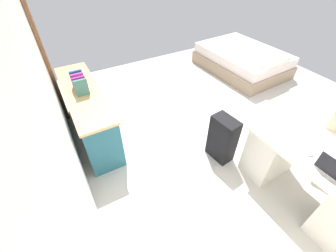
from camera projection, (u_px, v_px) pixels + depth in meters
The scene contains 11 objects.
ground_plane at pixel (227, 124), 3.76m from camera, with size 5.91×5.91×0.00m, color beige.
wall_back at pixel (46, 97), 1.98m from camera, with size 4.91×0.10×2.70m, color silver.
door_wooden at pixel (44, 53), 3.47m from camera, with size 0.88×0.05×2.04m, color brown.
desk at pixel (307, 177), 2.48m from camera, with size 1.45×0.68×0.74m.
credenza at pixel (89, 113), 3.33m from camera, with size 1.80×0.48×0.80m.
bed at pixel (242, 60), 5.05m from camera, with size 1.97×1.49×0.58m.
suitcase_black at pixel (222, 139), 3.00m from camera, with size 0.36×0.22×0.68m, color black.
laptop at pixel (335, 171), 2.05m from camera, with size 0.31×0.23×0.21m.
computer_mouse at pixel (311, 153), 2.26m from camera, with size 0.06×0.10×0.03m, color white.
book_row at pixel (79, 83), 3.01m from camera, with size 0.32×0.17×0.23m.
figurine_small at pixel (76, 78), 3.23m from camera, with size 0.08×0.08×0.11m, color red.
Camera 1 is at (-1.98, 2.27, 2.46)m, focal length 23.54 mm.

